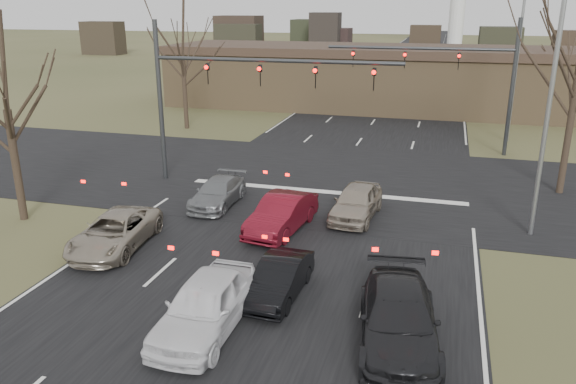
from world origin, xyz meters
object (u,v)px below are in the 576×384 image
(mast_arm_far, at_px, (464,70))
(streetlight_right_near, at_px, (546,93))
(car_silver_suv, at_px, (115,232))
(car_white_sedan, at_px, (205,305))
(car_silver_ahead, at_px, (356,202))
(building, at_px, (408,78))
(car_red_ahead, at_px, (282,214))
(car_black_hatch, at_px, (280,279))
(car_charcoal_sedan, at_px, (399,319))
(mast_arm_near, at_px, (220,83))
(car_grey_ahead, at_px, (218,192))
(streetlight_right_far, at_px, (515,56))

(mast_arm_far, distance_m, streetlight_right_near, 13.28)
(car_silver_suv, bearing_deg, car_white_sedan, -43.20)
(streetlight_right_near, relative_size, car_silver_ahead, 2.39)
(car_silver_suv, bearing_deg, mast_arm_far, 51.08)
(building, relative_size, car_silver_ahead, 10.14)
(car_red_ahead, bearing_deg, building, 92.71)
(streetlight_right_near, height_order, car_black_hatch, streetlight_right_near)
(car_charcoal_sedan, xyz_separation_m, car_silver_ahead, (-2.58, 9.04, -0.02))
(mast_arm_near, bearing_deg, car_red_ahead, -48.67)
(car_charcoal_sedan, bearing_deg, building, 86.33)
(mast_arm_near, relative_size, car_grey_ahead, 2.96)
(mast_arm_far, relative_size, streetlight_right_far, 1.11)
(streetlight_right_far, bearing_deg, mast_arm_near, -136.11)
(car_charcoal_sedan, bearing_deg, car_black_hatch, 149.32)
(car_black_hatch, bearing_deg, building, 90.24)
(car_charcoal_sedan, relative_size, car_grey_ahead, 1.22)
(car_black_hatch, distance_m, car_silver_ahead, 7.54)
(car_grey_ahead, bearing_deg, car_red_ahead, -31.52)
(building, bearing_deg, mast_arm_near, -106.13)
(car_black_hatch, bearing_deg, car_grey_ahead, 126.86)
(streetlight_right_near, distance_m, car_white_sedan, 14.43)
(mast_arm_near, relative_size, mast_arm_far, 1.09)
(mast_arm_near, bearing_deg, car_silver_suv, -95.52)
(mast_arm_near, xyz_separation_m, car_charcoal_sedan, (9.85, -12.05, -4.34))
(car_white_sedan, bearing_deg, car_black_hatch, 59.85)
(streetlight_right_near, xyz_separation_m, car_red_ahead, (-9.41, -2.28, -4.87))
(streetlight_right_far, height_order, car_silver_ahead, streetlight_right_far)
(car_white_sedan, bearing_deg, car_silver_suv, 142.55)
(building, relative_size, car_white_sedan, 9.24)
(car_red_ahead, bearing_deg, streetlight_right_far, 70.39)
(car_silver_suv, relative_size, car_silver_ahead, 1.11)
(mast_arm_near, xyz_separation_m, car_grey_ahead, (0.99, -3.11, -4.48))
(streetlight_right_far, distance_m, car_charcoal_sedan, 26.91)
(car_silver_suv, height_order, car_silver_ahead, car_silver_ahead)
(car_black_hatch, relative_size, car_grey_ahead, 0.88)
(streetlight_right_near, xyz_separation_m, car_charcoal_sedan, (-4.20, -9.05, -4.86))
(building, distance_m, mast_arm_near, 26.14)
(car_silver_suv, bearing_deg, car_charcoal_sedan, -23.39)
(streetlight_right_near, height_order, car_white_sedan, streetlight_right_near)
(car_black_hatch, height_order, car_silver_ahead, car_silver_ahead)
(building, distance_m, car_red_ahead, 30.45)
(car_silver_ahead, bearing_deg, car_charcoal_sedan, -69.61)
(building, bearing_deg, car_silver_ahead, -89.91)
(car_silver_suv, distance_m, car_black_hatch, 7.16)
(streetlight_right_far, xyz_separation_m, car_charcoal_sedan, (-4.70, -26.05, -4.86))
(building, relative_size, streetlight_right_far, 4.24)
(building, bearing_deg, mast_arm_far, -74.42)
(car_red_ahead, bearing_deg, car_grey_ahead, 156.93)
(car_white_sedan, distance_m, car_black_hatch, 2.80)
(building, xyz_separation_m, car_silver_suv, (-8.06, -33.61, -2.02))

